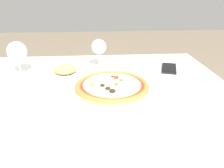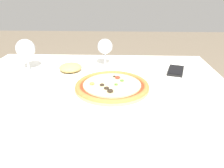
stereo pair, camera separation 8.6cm
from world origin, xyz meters
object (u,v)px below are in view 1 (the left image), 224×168
at_px(wine_glass_far_right, 99,48).
at_px(side_plate, 66,71).
at_px(cell_phone, 169,68).
at_px(wine_glass_far_left, 17,52).
at_px(pizza_plate, 112,87).
at_px(dining_table, 93,110).

xyz_separation_m(wine_glass_far_right, side_plate, (-0.16, -0.09, -0.09)).
xyz_separation_m(cell_phone, side_plate, (-0.51, -0.04, 0.01)).
xyz_separation_m(wine_glass_far_left, side_plate, (0.21, -0.02, -0.09)).
bearing_deg(pizza_plate, wine_glass_far_left, 153.82).
bearing_deg(pizza_plate, dining_table, 178.79).
relative_size(wine_glass_far_right, side_plate, 0.80).
xyz_separation_m(dining_table, cell_phone, (0.38, 0.23, 0.09)).
height_order(dining_table, pizza_plate, pizza_plate).
relative_size(dining_table, pizza_plate, 3.61).
bearing_deg(dining_table, pizza_plate, -1.21).
relative_size(dining_table, wine_glass_far_right, 7.95).
xyz_separation_m(wine_glass_far_left, wine_glass_far_right, (0.37, 0.07, -0.01)).
xyz_separation_m(wine_glass_far_right, cell_phone, (0.35, -0.05, -0.10)).
height_order(pizza_plate, cell_phone, pizza_plate).
bearing_deg(pizza_plate, cell_phone, 36.86).
distance_m(dining_table, wine_glass_far_left, 0.44).
bearing_deg(cell_phone, dining_table, -149.39).
relative_size(wine_glass_far_left, cell_phone, 1.00).
bearing_deg(wine_glass_far_right, wine_glass_far_left, -168.71).
distance_m(wine_glass_far_right, cell_phone, 0.37).
bearing_deg(side_plate, wine_glass_far_right, 30.22).
height_order(cell_phone, side_plate, side_plate).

